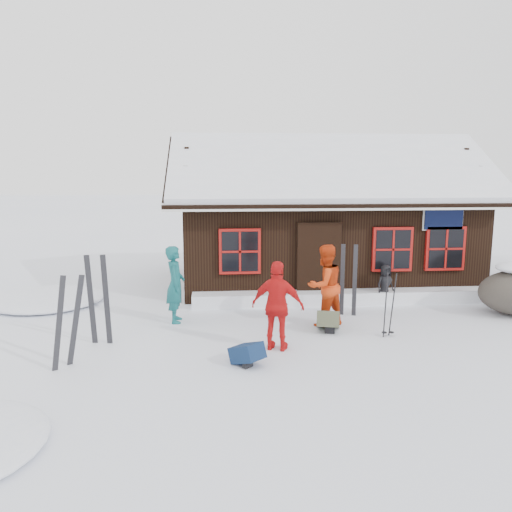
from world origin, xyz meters
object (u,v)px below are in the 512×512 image
object	(u,v)px
skier_teal	(175,284)
skier_orange_left	(325,285)
ski_pair_left	(67,322)
backpack_olive	(328,323)
backpack_blue	(247,357)
skier_crouched	(385,284)
skier_orange_right	(278,306)
ski_poles	(389,306)

from	to	relation	value
skier_teal	skier_orange_left	world-z (taller)	skier_orange_left
ski_pair_left	backpack_olive	world-z (taller)	ski_pair_left
skier_teal	backpack_blue	xyz separation A→B (m)	(1.41, -2.64, -0.71)
skier_orange_left	skier_teal	bearing A→B (deg)	-37.50
skier_crouched	backpack_olive	size ratio (longest dim) A/B	1.64
skier_orange_right	backpack_olive	size ratio (longest dim) A/B	2.78
skier_orange_left	backpack_olive	distance (m)	0.83
backpack_blue	ski_pair_left	bearing A→B (deg)	135.20
skier_orange_left	backpack_blue	size ratio (longest dim) A/B	3.35
skier_teal	backpack_blue	world-z (taller)	skier_teal
skier_teal	ski_poles	xyz separation A→B (m)	(4.38, -1.37, -0.22)
skier_teal	skier_crouched	world-z (taller)	skier_teal
ski_poles	skier_teal	bearing A→B (deg)	162.67
ski_poles	backpack_blue	world-z (taller)	ski_poles
skier_orange_left	backpack_olive	bearing A→B (deg)	61.23
skier_orange_left	ski_poles	world-z (taller)	skier_orange_left
ski_pair_left	backpack_olive	bearing A→B (deg)	-11.68
skier_crouched	backpack_olive	xyz separation A→B (m)	(-1.91, -2.00, -0.34)
ski_poles	backpack_olive	size ratio (longest dim) A/B	2.22
skier_crouched	backpack_blue	world-z (taller)	skier_crouched
ski_poles	backpack_blue	xyz separation A→B (m)	(-2.96, -1.27, -0.49)
skier_orange_left	ski_pair_left	xyz separation A→B (m)	(-4.89, -1.91, -0.11)
skier_orange_left	backpack_olive	world-z (taller)	skier_orange_left
skier_teal	backpack_olive	world-z (taller)	skier_teal
ski_poles	backpack_olive	distance (m)	1.31
skier_orange_right	backpack_blue	bearing A→B (deg)	69.59
skier_crouched	ski_pair_left	bearing A→B (deg)	-175.05
skier_teal	ski_poles	size ratio (longest dim) A/B	1.26
skier_orange_left	backpack_olive	size ratio (longest dim) A/B	2.91
ski_pair_left	backpack_blue	distance (m)	3.14
backpack_olive	skier_teal	bearing A→B (deg)	177.78
ski_pair_left	backpack_blue	size ratio (longest dim) A/B	3.11
ski_poles	backpack_olive	bearing A→B (deg)	158.89
skier_orange_left	ski_pair_left	size ratio (longest dim) A/B	1.08
ski_poles	backpack_blue	distance (m)	3.26
skier_crouched	skier_orange_right	bearing A→B (deg)	-158.21
skier_teal	backpack_blue	size ratio (longest dim) A/B	3.23
ski_poles	skier_orange_left	bearing A→B (deg)	143.19
backpack_blue	backpack_olive	size ratio (longest dim) A/B	0.87
backpack_blue	skier_crouched	bearing A→B (deg)	4.07
backpack_blue	ski_poles	bearing A→B (deg)	-17.52
skier_crouched	skier_teal	bearing A→B (deg)	169.49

